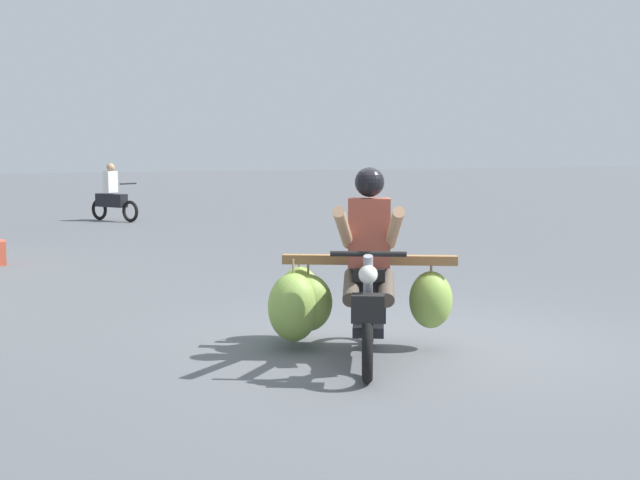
% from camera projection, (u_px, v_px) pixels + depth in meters
% --- Properties ---
extents(ground_plane, '(120.00, 120.00, 0.00)m').
position_uv_depth(ground_plane, '(414.00, 343.00, 7.39)').
color(ground_plane, '#56595E').
extents(motorbike_main_loaded, '(1.62, 2.01, 1.58)m').
position_uv_depth(motorbike_main_loaded, '(342.00, 293.00, 7.03)').
color(motorbike_main_loaded, black).
rests_on(motorbike_main_loaded, ground).
extents(motorbike_distant_ahead_left, '(0.95, 1.41, 1.40)m').
position_uv_depth(motorbike_distant_ahead_left, '(112.00, 198.00, 20.12)').
color(motorbike_distant_ahead_left, black).
rests_on(motorbike_distant_ahead_left, ground).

